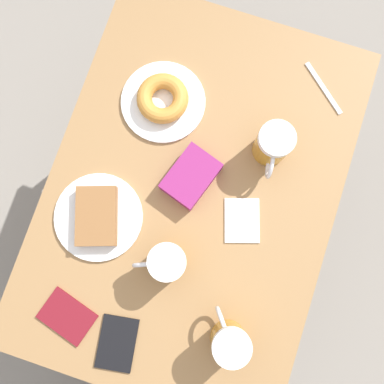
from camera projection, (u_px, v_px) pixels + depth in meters
ground_plane at (192, 217)px, 1.84m from camera, size 8.00×8.00×0.00m
table at (192, 197)px, 1.16m from camera, size 0.73×1.03×0.76m
plate_with_cake at (98, 217)px, 1.06m from camera, size 0.22×0.22×0.04m
plate_with_donut at (163, 100)px, 1.10m from camera, size 0.22×0.22×0.05m
beer_mug_left at (229, 342)px, 0.98m from camera, size 0.10×0.12×0.12m
beer_mug_center at (273, 145)px, 1.04m from camera, size 0.09×0.13×0.12m
beer_mug_right at (168, 262)px, 1.00m from camera, size 0.13×0.09×0.12m
napkin_folded at (242, 220)px, 1.08m from camera, size 0.12×0.13×0.00m
fork at (324, 88)px, 1.12m from camera, size 0.13×0.12×0.00m
passport_near_edge at (117, 343)px, 1.03m from camera, size 0.11×0.14×0.01m
passport_far_edge at (67, 316)px, 1.04m from camera, size 0.15×0.12×0.01m
blue_pouch at (191, 177)px, 1.07m from camera, size 0.14×0.16×0.05m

